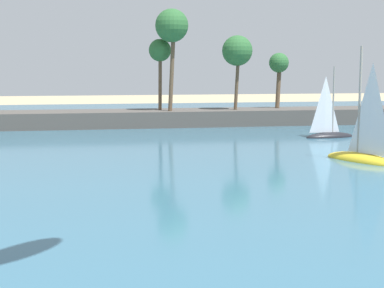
{
  "coord_description": "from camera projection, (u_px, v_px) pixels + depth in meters",
  "views": [
    {
      "loc": [
        -0.86,
        -6.91,
        6.62
      ],
      "look_at": [
        2.15,
        10.27,
        4.3
      ],
      "focal_mm": 54.72,
      "sensor_mm": 36.0,
      "label": 1
    }
  ],
  "objects": [
    {
      "name": "palm_headland",
      "position": [
        64.0,
        95.0,
        62.96
      ],
      "size": [
        90.0,
        6.18,
        12.79
      ],
      "color": "#514C47",
      "rests_on": "ground"
    },
    {
      "name": "sailboat_near_shore",
      "position": [
        329.0,
        131.0,
        54.47
      ],
      "size": [
        5.02,
        2.03,
        7.07
      ],
      "color": "black",
      "rests_on": "sea"
    },
    {
      "name": "sailboat_toward_headland",
      "position": [
        363.0,
        150.0,
        40.67
      ],
      "size": [
        4.12,
        6.09,
        8.55
      ],
      "color": "yellow",
      "rests_on": "sea"
    },
    {
      "name": "sea",
      "position": [
        99.0,
        132.0,
        59.23
      ],
      "size": [
        220.0,
        90.12,
        0.06
      ],
      "primitive_type": "cube",
      "color": "#386B84",
      "rests_on": "ground"
    }
  ]
}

